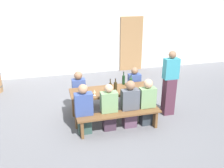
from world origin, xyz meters
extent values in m
plane|color=slate|center=(0.00, 0.00, 0.00)|extent=(24.00, 24.00, 0.00)
cube|color=silver|center=(0.00, 3.74, 1.60)|extent=(14.00, 0.20, 3.20)
cube|color=#9E7247|center=(1.75, 3.60, 1.05)|extent=(0.90, 0.06, 2.10)
cube|color=brown|center=(0.00, 0.00, 0.72)|extent=(2.01, 0.71, 0.05)
cylinder|color=brown|center=(-0.92, -0.29, 0.35)|extent=(0.07, 0.07, 0.70)
cylinder|color=brown|center=(0.92, -0.29, 0.35)|extent=(0.07, 0.07, 0.70)
cylinder|color=brown|center=(-0.92, 0.29, 0.35)|extent=(0.07, 0.07, 0.70)
cylinder|color=brown|center=(0.92, 0.29, 0.35)|extent=(0.07, 0.07, 0.70)
cube|color=brown|center=(0.00, -0.65, 0.43)|extent=(1.91, 0.30, 0.04)
cube|color=brown|center=(-0.85, -0.65, 0.21)|extent=(0.06, 0.24, 0.41)
cube|color=brown|center=(0.85, -0.65, 0.21)|extent=(0.06, 0.24, 0.41)
cube|color=brown|center=(0.00, 0.65, 0.43)|extent=(1.91, 0.30, 0.04)
cube|color=brown|center=(-0.85, 0.65, 0.21)|extent=(0.06, 0.24, 0.41)
cube|color=brown|center=(0.85, 0.65, 0.21)|extent=(0.06, 0.24, 0.41)
cylinder|color=#143319|center=(0.38, 0.28, 0.86)|extent=(0.07, 0.07, 0.23)
cylinder|color=#143319|center=(0.38, 0.28, 1.03)|extent=(0.03, 0.03, 0.10)
cylinder|color=black|center=(0.38, 0.28, 1.08)|extent=(0.03, 0.03, 0.01)
cylinder|color=#234C2D|center=(0.48, 0.02, 0.87)|extent=(0.08, 0.08, 0.25)
cylinder|color=#234C2D|center=(0.48, 0.02, 1.03)|extent=(0.03, 0.03, 0.08)
cylinder|color=black|center=(0.48, 0.02, 1.08)|extent=(0.03, 0.03, 0.01)
cylinder|color=#332814|center=(0.05, -0.14, 0.87)|extent=(0.08, 0.08, 0.24)
cylinder|color=#332814|center=(0.05, -0.14, 1.03)|extent=(0.03, 0.03, 0.08)
cylinder|color=black|center=(0.05, -0.14, 1.08)|extent=(0.03, 0.03, 0.01)
cylinder|color=#332814|center=(0.36, -0.27, 0.86)|extent=(0.06, 0.06, 0.21)
cylinder|color=#332814|center=(0.36, -0.27, 1.01)|extent=(0.02, 0.02, 0.09)
cylinder|color=black|center=(0.36, -0.27, 1.06)|extent=(0.03, 0.03, 0.01)
cylinder|color=#332814|center=(-0.08, -0.14, 0.87)|extent=(0.07, 0.07, 0.23)
cylinder|color=#332814|center=(-0.08, -0.14, 1.03)|extent=(0.02, 0.02, 0.10)
cylinder|color=black|center=(-0.08, -0.14, 1.08)|extent=(0.03, 0.03, 0.01)
cylinder|color=silver|center=(-0.70, -0.07, 0.75)|extent=(0.06, 0.06, 0.01)
cylinder|color=silver|center=(-0.70, -0.07, 0.79)|extent=(0.01, 0.01, 0.07)
cone|color=#D18C93|center=(-0.70, -0.07, 0.87)|extent=(0.07, 0.07, 0.10)
cylinder|color=silver|center=(-0.47, -0.22, 0.75)|extent=(0.06, 0.06, 0.01)
cylinder|color=silver|center=(-0.47, -0.22, 0.79)|extent=(0.01, 0.01, 0.06)
cone|color=beige|center=(-0.47, -0.22, 0.85)|extent=(0.06, 0.06, 0.08)
cube|color=#304C45|center=(-0.77, -0.50, 0.23)|extent=(0.29, 0.24, 0.45)
cube|color=#384C8C|center=(-0.77, -0.50, 0.70)|extent=(0.39, 0.20, 0.50)
sphere|color=#A87A5B|center=(-0.77, -0.50, 1.05)|extent=(0.21, 0.21, 0.21)
cube|color=#3E2A39|center=(-0.21, -0.50, 0.23)|extent=(0.28, 0.24, 0.45)
cube|color=#729966|center=(-0.21, -0.50, 0.68)|extent=(0.37, 0.20, 0.47)
sphere|color=tan|center=(-0.21, -0.50, 1.01)|extent=(0.18, 0.18, 0.18)
cube|color=#583B50|center=(0.29, -0.50, 0.23)|extent=(0.30, 0.24, 0.45)
cube|color=#4C515B|center=(0.29, -0.50, 0.69)|extent=(0.40, 0.20, 0.47)
sphere|color=#846047|center=(0.29, -0.50, 1.03)|extent=(0.21, 0.21, 0.21)
cube|color=#2C343B|center=(0.71, -0.50, 0.23)|extent=(0.28, 0.24, 0.45)
cube|color=#729966|center=(0.71, -0.50, 0.69)|extent=(0.37, 0.20, 0.47)
sphere|color=tan|center=(0.71, -0.50, 1.03)|extent=(0.21, 0.21, 0.21)
cube|color=#3D4033|center=(-0.74, 0.50, 0.23)|extent=(0.25, 0.24, 0.45)
cube|color=#384C8C|center=(-0.74, 0.50, 0.68)|extent=(0.33, 0.20, 0.46)
sphere|color=#846047|center=(-0.74, 0.50, 1.02)|extent=(0.21, 0.21, 0.21)
cube|color=#50323A|center=(0.76, 0.50, 0.23)|extent=(0.24, 0.24, 0.45)
cube|color=#384C8C|center=(0.76, 0.50, 0.68)|extent=(0.32, 0.20, 0.47)
sphere|color=#846047|center=(0.76, 0.50, 1.01)|extent=(0.19, 0.19, 0.19)
cube|color=#4F2939|center=(1.44, -0.17, 0.48)|extent=(0.27, 0.24, 0.96)
cube|color=teal|center=(1.44, -0.17, 1.22)|extent=(0.36, 0.20, 0.51)
sphere|color=#846047|center=(1.44, -0.17, 1.57)|extent=(0.19, 0.19, 0.19)
camera|label=1|loc=(-1.37, -5.11, 2.96)|focal=38.05mm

